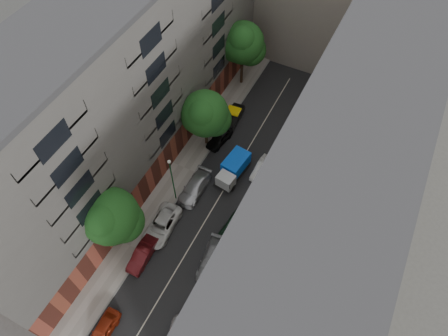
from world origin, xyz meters
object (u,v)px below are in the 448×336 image
Objects in this scene: tarp_truck at (233,169)px; car_left_1 at (143,255)px; car_right_1 at (212,260)px; car_right_3 at (262,168)px; pedestrian at (310,142)px; car_left_5 at (233,117)px; car_left_2 at (162,225)px; tree_far at (243,45)px; lamp_post at (172,176)px; tree_mid at (205,115)px; car_left_3 at (195,188)px; car_left_0 at (103,330)px; tree_near at (111,218)px; car_left_4 at (220,138)px; car_right_2 at (232,226)px.

car_left_1 is (-3.63, -13.08, -0.57)m from tarp_truck.
car_right_3 is at bearing 81.69° from car_right_1.
car_right_1 is at bearing 58.97° from pedestrian.
car_left_2 is at bearing -94.35° from car_left_5.
tree_far reaches higher than lamp_post.
car_left_3 is at bearing -73.08° from tree_mid.
car_left_0 is 0.91× the size of car_left_5.
tree_near is at bearing -91.51° from tree_far.
pedestrian is at bearing 56.24° from car_left_2.
tree_far reaches higher than car_right_1.
car_left_0 is at bearing -92.72° from car_left_5.
car_left_4 is (-0.80, 24.40, 0.00)m from car_left_0.
tarp_truck is 7.74m from lamp_post.
car_right_2 is (6.62, -10.00, 0.04)m from car_left_4.
car_left_0 is at bearing -86.39° from car_left_1.
tarp_truck is 14.90m from tree_near.
pedestrian reaches higher than car_left_4.
pedestrian reaches higher than car_left_1.
car_left_2 is at bearing -147.48° from car_right_2.
tree_mid reaches higher than car_right_1.
car_left_1 is at bearing 93.76° from car_left_0.
tree_mid is at bearing 111.64° from car_right_1.
car_left_0 is 0.78× the size of car_left_3.
car_left_0 is 23.28m from car_right_3.
car_left_2 is 0.57× the size of tree_far.
car_left_4 is at bearing 141.76° from tarp_truck.
car_left_1 is at bearing -95.04° from car_left_3.
car_left_4 is 10.13m from lamp_post.
tree_far reaches higher than car_left_4.
tree_far is (0.71, 27.00, 0.87)m from tree_near.
tarp_truck reaches higher than car_left_3.
tree_mid is (-1.20, 15.76, 4.42)m from car_left_1.
tarp_truck is 1.30× the size of car_left_0.
tarp_truck reaches higher than pedestrian.
tarp_truck is 16.13m from tree_far.
car_left_4 is (-0.00, 13.20, -0.06)m from car_left_2.
car_left_2 is (0.00, 3.60, 0.04)m from car_left_1.
tarp_truck is at bearing -68.42° from tree_far.
car_left_5 is 1.04× the size of car_right_2.
tarp_truck reaches higher than car_left_5.
tree_near is at bearing -101.94° from car_left_5.
tree_near reaches higher than pedestrian.
car_left_2 is 1.06× the size of car_right_1.
car_right_1 is at bearing 14.18° from tree_near.
car_left_2 reaches higher than car_right_1.
tree_mid is 8.42m from lamp_post.
car_right_1 is at bearing -49.60° from car_left_3.
tarp_truck is at bearing 122.17° from car_right_2.
car_left_3 is (0.80, 9.20, 0.04)m from car_left_1.
car_left_0 is at bearing -78.43° from car_left_4.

